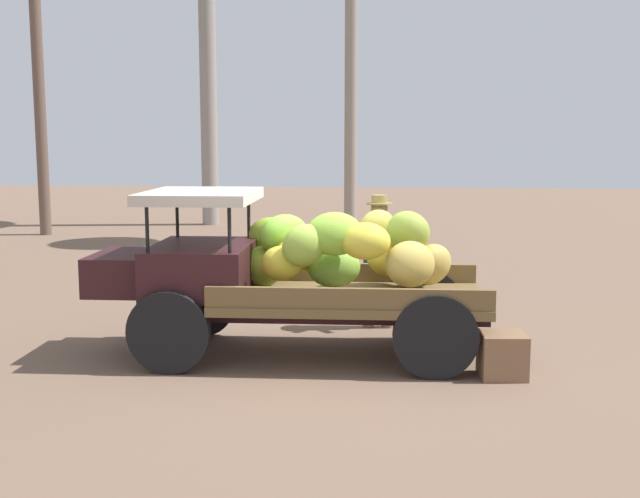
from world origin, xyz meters
TOP-DOWN VIEW (x-y plane):
  - ground_plane at (0.00, 0.00)m, footprint 60.00×60.00m
  - truck at (0.18, -0.04)m, footprint 4.51×1.80m
  - farmer at (-0.86, -1.44)m, footprint 0.53×0.46m
  - wooden_crate at (-2.17, 0.64)m, footprint 0.50×0.48m

SIDE VIEW (x-z plane):
  - ground_plane at x=0.00m, z-range 0.00..0.00m
  - wooden_crate at x=-2.17m, z-range 0.00..0.46m
  - truck at x=0.18m, z-range 0.04..1.92m
  - farmer at x=-0.86m, z-range 0.12..1.87m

